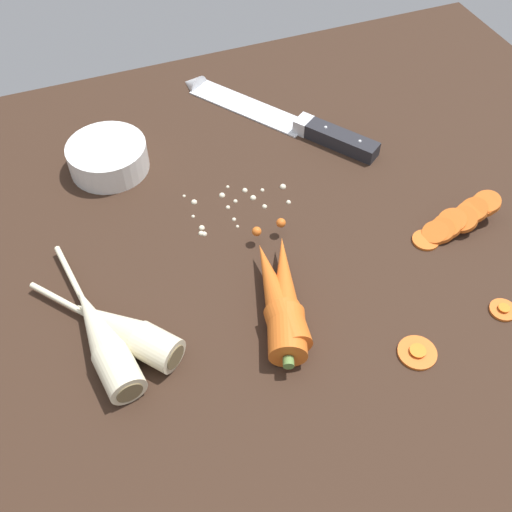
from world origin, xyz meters
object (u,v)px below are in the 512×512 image
(chefs_knife, at_px, (271,114))
(whole_carrot_second, at_px, (278,297))
(parsnip_mid_left, at_px, (102,338))
(carrot_slice_stray_near, at_px, (417,352))
(whole_carrot, at_px, (285,298))
(carrot_slice_stray_mid, at_px, (503,309))
(prep_bowl, at_px, (108,156))
(parsnip_front, at_px, (125,330))
(carrot_slice_stack, at_px, (458,220))

(chefs_knife, relative_size, whole_carrot_second, 1.62)
(parsnip_mid_left, distance_m, carrot_slice_stray_near, 0.34)
(whole_carrot, relative_size, parsnip_mid_left, 0.86)
(carrot_slice_stray_near, xyz_separation_m, carrot_slice_stray_mid, (0.12, 0.01, -0.00))
(whole_carrot_second, height_order, prep_bowl, whole_carrot_second)
(whole_carrot_second, xyz_separation_m, parsnip_front, (-0.17, 0.02, -0.00))
(prep_bowl, bearing_deg, chefs_knife, 5.92)
(chefs_knife, bearing_deg, parsnip_front, -133.39)
(parsnip_front, xyz_separation_m, carrot_slice_stack, (0.43, 0.02, -0.01))
(carrot_slice_stray_near, bearing_deg, whole_carrot_second, 136.93)
(whole_carrot_second, bearing_deg, carrot_slice_stack, 7.44)
(parsnip_front, bearing_deg, prep_bowl, 81.47)
(whole_carrot_second, bearing_deg, carrot_slice_stray_near, -43.07)
(whole_carrot_second, height_order, carrot_slice_stray_mid, whole_carrot_second)
(whole_carrot_second, xyz_separation_m, carrot_slice_stack, (0.26, 0.03, -0.01))
(parsnip_front, relative_size, carrot_slice_stack, 1.38)
(carrot_slice_stray_mid, bearing_deg, whole_carrot, 158.27)
(prep_bowl, bearing_deg, carrot_slice_stray_near, -59.50)
(carrot_slice_stray_mid, bearing_deg, parsnip_mid_left, 165.18)
(carrot_slice_stack, bearing_deg, whole_carrot_second, -172.56)
(parsnip_front, bearing_deg, parsnip_mid_left, -178.90)
(whole_carrot_second, distance_m, carrot_slice_stack, 0.26)
(whole_carrot, relative_size, carrot_slice_stray_near, 4.64)
(carrot_slice_stray_mid, bearing_deg, parsnip_front, 164.27)
(chefs_knife, bearing_deg, whole_carrot_second, -110.76)
(whole_carrot_second, bearing_deg, carrot_slice_stray_mid, -22.01)
(parsnip_mid_left, bearing_deg, carrot_slice_stray_near, -22.33)
(whole_carrot, xyz_separation_m, carrot_slice_stack, (0.26, 0.04, -0.01))
(chefs_knife, height_order, carrot_slice_stack, carrot_slice_stack)
(carrot_slice_stack, distance_m, prep_bowl, 0.48)
(chefs_knife, bearing_deg, whole_carrot, -109.47)
(carrot_slice_stray_near, xyz_separation_m, prep_bowl, (-0.25, 0.42, 0.02))
(whole_carrot_second, bearing_deg, prep_bowl, 112.59)
(carrot_slice_stack, bearing_deg, prep_bowl, 144.95)
(carrot_slice_stray_mid, height_order, prep_bowl, prep_bowl)
(whole_carrot_second, height_order, carrot_slice_stray_near, whole_carrot_second)
(whole_carrot_second, xyz_separation_m, prep_bowl, (-0.13, 0.31, 0.00))
(parsnip_mid_left, relative_size, carrot_slice_stray_near, 5.42)
(whole_carrot_second, height_order, parsnip_front, whole_carrot_second)
(carrot_slice_stray_mid, bearing_deg, prep_bowl, 132.27)
(parsnip_front, height_order, carrot_slice_stack, parsnip_front)
(carrot_slice_stack, xyz_separation_m, carrot_slice_stray_near, (-0.14, -0.15, -0.01))
(carrot_slice_stray_near, bearing_deg, parsnip_front, 155.90)
(whole_carrot_second, relative_size, prep_bowl, 1.71)
(carrot_slice_stack, height_order, prep_bowl, prep_bowl)
(parsnip_mid_left, bearing_deg, prep_bowl, 76.79)
(whole_carrot, height_order, parsnip_mid_left, whole_carrot)
(whole_carrot, relative_size, carrot_slice_stray_mid, 6.41)
(chefs_knife, xyz_separation_m, carrot_slice_stray_near, (-0.01, -0.45, -0.00))
(chefs_knife, xyz_separation_m, carrot_slice_stack, (0.14, -0.30, 0.01))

